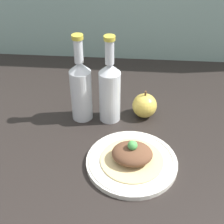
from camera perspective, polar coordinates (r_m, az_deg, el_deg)
name	(u,v)px	position (r cm, az deg, el deg)	size (l,w,h in cm)	color
ground_plane	(107,141)	(94.65, -0.88, -5.41)	(180.00, 110.00, 4.00)	black
plate	(132,162)	(84.56, 3.62, -9.05)	(24.43, 24.43, 1.70)	silver
plated_food	(132,155)	(82.72, 3.69, -7.77)	(16.82, 16.82, 6.65)	#D6BC7F
cider_bottle_left	(81,88)	(95.37, -5.70, 4.31)	(6.57, 6.57, 27.86)	silver
cider_bottle_right	(108,90)	(94.32, -0.68, 4.11)	(6.57, 6.57, 27.86)	silver
apple	(145,106)	(99.76, 5.98, 1.18)	(7.84, 7.84, 9.34)	gold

